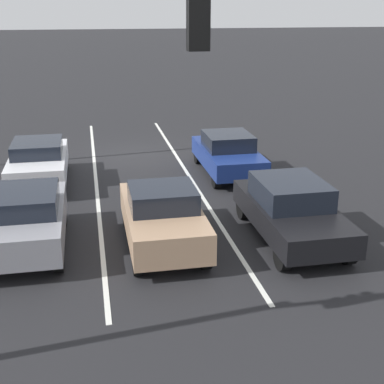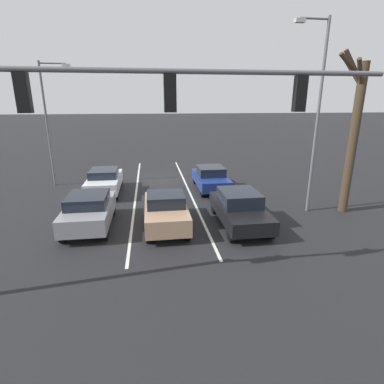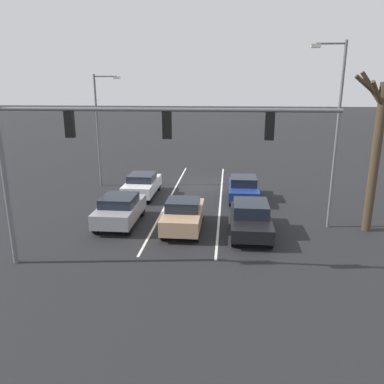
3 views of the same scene
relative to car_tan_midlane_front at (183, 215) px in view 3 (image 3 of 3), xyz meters
name	(u,v)px [view 3 (image 3 of 3)]	position (x,y,z in m)	size (l,w,h in m)	color
ground_plane	(199,186)	(-0.11, -8.83, -0.79)	(240.00, 240.00, 0.00)	black
lane_stripe_left_divider	(221,198)	(-1.76, -5.72, -0.79)	(0.12, 18.23, 0.01)	silver
lane_stripe_center_divider	(170,197)	(1.55, -5.72, -0.79)	(0.12, 18.23, 0.01)	silver
car_tan_midlane_front	(183,215)	(0.00, 0.00, 0.00)	(1.84, 4.05, 1.59)	tan
car_black_leftlane_front	(250,218)	(-3.34, 0.20, 0.02)	(1.90, 4.44, 1.57)	black
car_gray_rightlane_front	(120,209)	(3.39, -0.44, 0.03)	(1.91, 4.01, 1.57)	gray
car_navy_leftlane_second	(243,188)	(-3.20, -5.66, -0.04)	(1.83, 4.16, 1.48)	navy
car_white_rightlane_second	(142,184)	(3.43, -5.79, -0.01)	(1.84, 4.19, 1.50)	silver
traffic_signal_gantry	(107,142)	(2.27, 4.38, 4.25)	(12.48, 0.37, 6.73)	slate
street_lamp_right_shoulder	(100,123)	(6.86, -8.16, 3.73)	(1.87, 0.24, 7.83)	slate
street_lamp_left_shoulder	(334,127)	(-7.23, -1.07, 4.31)	(1.64, 0.24, 9.04)	slate
bare_tree_near	(375,150)	(-9.12, -0.77, 3.30)	(1.66, 1.20, 7.68)	#423323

